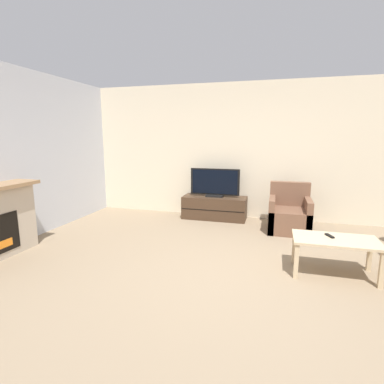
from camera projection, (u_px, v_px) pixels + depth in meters
name	position (u px, v px, depth m)	size (l,w,h in m)	color
ground_plane	(225.00, 282.00, 3.44)	(24.00, 24.00, 0.00)	#89755B
wall_back	(251.00, 152.00, 5.98)	(12.00, 0.06, 2.70)	beige
tv_stand	(214.00, 208.00, 6.07)	(1.27, 0.49, 0.45)	#422D1E
tv	(215.00, 184.00, 5.98)	(0.99, 0.18, 0.57)	black
armchair	(289.00, 215.00, 5.29)	(0.70, 0.76, 0.83)	brown
coffee_table	(335.00, 244.00, 3.57)	(0.97, 0.53, 0.45)	#CCB289
remote	(330.00, 236.00, 3.63)	(0.10, 0.15, 0.02)	black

